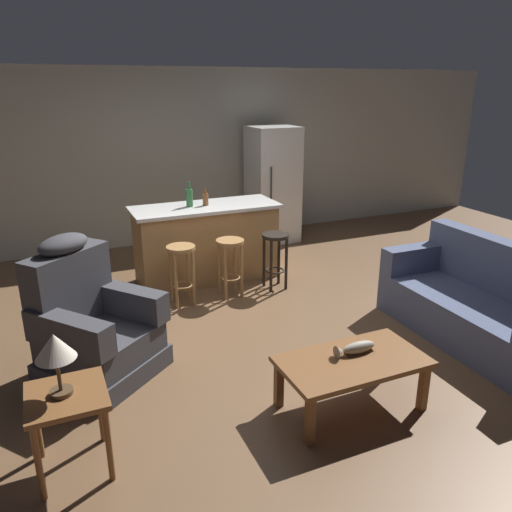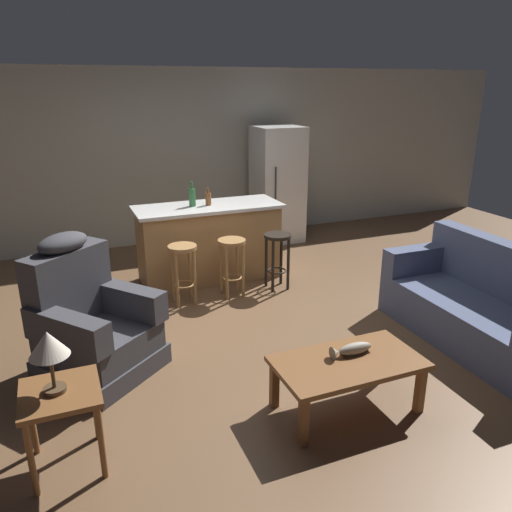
{
  "view_description": "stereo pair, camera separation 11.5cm",
  "coord_description": "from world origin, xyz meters",
  "views": [
    {
      "loc": [
        -1.83,
        -4.35,
        2.35
      ],
      "look_at": [
        0.04,
        -0.1,
        0.75
      ],
      "focal_mm": 35.0,
      "sensor_mm": 36.0,
      "label": 1
    },
    {
      "loc": [
        -1.73,
        -4.4,
        2.35
      ],
      "look_at": [
        0.04,
        -0.1,
        0.75
      ],
      "focal_mm": 35.0,
      "sensor_mm": 36.0,
      "label": 2
    }
  ],
  "objects": [
    {
      "name": "ground_plane",
      "position": [
        0.0,
        0.0,
        0.0
      ],
      "size": [
        12.0,
        12.0,
        0.0
      ],
      "color": "brown"
    },
    {
      "name": "fish_figurine",
      "position": [
        0.2,
        -1.6,
        0.46
      ],
      "size": [
        0.34,
        0.1,
        0.1
      ],
      "color": "#4C3823",
      "rests_on": "coffee_table"
    },
    {
      "name": "recliner_near_lamp",
      "position": [
        -1.57,
        -0.35,
        0.42
      ],
      "size": [
        1.18,
        1.18,
        1.2
      ],
      "rotation": [
        0.0,
        0.0,
        -0.89
      ],
      "color": "#3D3D42",
      "rests_on": "ground_plane"
    },
    {
      "name": "bar_stool_left",
      "position": [
        -0.5,
        0.72,
        0.47
      ],
      "size": [
        0.32,
        0.32,
        0.68
      ],
      "color": "#A87A47",
      "rests_on": "ground_plane"
    },
    {
      "name": "bar_stool_middle",
      "position": [
        0.08,
        0.72,
        0.47
      ],
      "size": [
        0.32,
        0.32,
        0.68
      ],
      "color": "#A87A47",
      "rests_on": "ground_plane"
    },
    {
      "name": "end_table",
      "position": [
        -1.85,
        -1.49,
        0.46
      ],
      "size": [
        0.48,
        0.48,
        0.56
      ],
      "color": "brown",
      "rests_on": "ground_plane"
    },
    {
      "name": "coffee_table",
      "position": [
        0.14,
        -1.66,
        0.36
      ],
      "size": [
        1.1,
        0.6,
        0.42
      ],
      "color": "brown",
      "rests_on": "ground_plane"
    },
    {
      "name": "bar_stool_right",
      "position": [
        0.65,
        0.72,
        0.47
      ],
      "size": [
        0.32,
        0.32,
        0.68
      ],
      "color": "black",
      "rests_on": "ground_plane"
    },
    {
      "name": "back_wall",
      "position": [
        0.0,
        3.12,
        1.3
      ],
      "size": [
        12.0,
        0.05,
        2.6
      ],
      "color": "#B2B2A3",
      "rests_on": "ground_plane"
    },
    {
      "name": "kitchen_island",
      "position": [
        0.0,
        1.35,
        0.48
      ],
      "size": [
        1.8,
        0.7,
        0.95
      ],
      "color": "#AD7F4C",
      "rests_on": "ground_plane"
    },
    {
      "name": "bottle_tall_green",
      "position": [
        -0.18,
        1.38,
        1.06
      ],
      "size": [
        0.08,
        0.08,
        0.3
      ],
      "color": "#2D6B38",
      "rests_on": "kitchen_island"
    },
    {
      "name": "refrigerator",
      "position": [
        1.49,
        2.55,
        0.88
      ],
      "size": [
        0.7,
        0.69,
        1.76
      ],
      "color": "white",
      "rests_on": "ground_plane"
    },
    {
      "name": "couch",
      "position": [
        1.9,
        -1.22,
        0.34
      ],
      "size": [
        0.87,
        1.91,
        0.94
      ],
      "rotation": [
        0.0,
        0.0,
        3.13
      ],
      "color": "#4C5675",
      "rests_on": "ground_plane"
    },
    {
      "name": "table_lamp",
      "position": [
        -1.87,
        -1.49,
        0.87
      ],
      "size": [
        0.24,
        0.24,
        0.41
      ],
      "color": "#4C3823",
      "rests_on": "end_table"
    },
    {
      "name": "bottle_short_amber",
      "position": [
        0.01,
        1.36,
        1.03
      ],
      "size": [
        0.07,
        0.07,
        0.21
      ],
      "color": "brown",
      "rests_on": "kitchen_island"
    }
  ]
}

